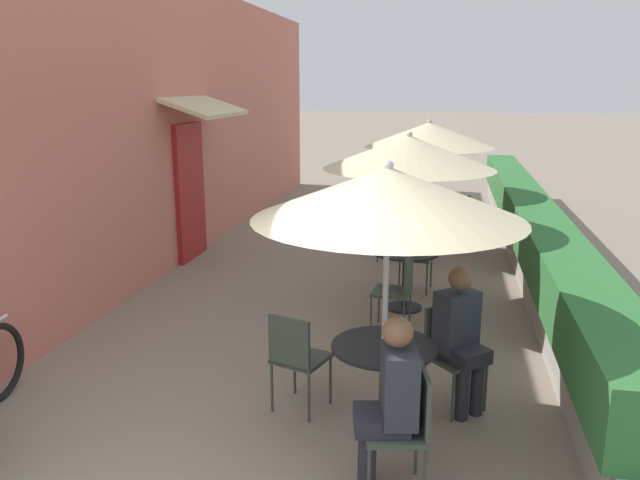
% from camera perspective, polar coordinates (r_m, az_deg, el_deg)
% --- Properties ---
extents(cafe_facade_wall, '(0.98, 13.82, 4.20)m').
position_cam_1_polar(cafe_facade_wall, '(10.34, -11.65, 10.56)').
color(cafe_facade_wall, '#C66B5B').
rests_on(cafe_facade_wall, ground_plane).
extents(planter_hedge, '(0.60, 12.82, 1.01)m').
position_cam_1_polar(planter_hedge, '(9.86, 18.59, 0.82)').
color(planter_hedge, gray).
rests_on(planter_hedge, ground_plane).
extents(patio_table_near, '(0.81, 0.81, 0.73)m').
position_cam_1_polar(patio_table_near, '(4.94, 5.82, -11.56)').
color(patio_table_near, black).
rests_on(patio_table_near, ground_plane).
extents(patio_umbrella_near, '(2.00, 2.00, 2.15)m').
position_cam_1_polar(patio_umbrella_near, '(4.53, 6.25, 4.23)').
color(patio_umbrella_near, '#B7B7BC').
rests_on(patio_umbrella_near, ground_plane).
extents(cafe_chair_near_left, '(0.51, 0.51, 0.87)m').
position_cam_1_polar(cafe_chair_near_left, '(5.21, -2.18, -10.40)').
color(cafe_chair_near_left, '#384238').
rests_on(cafe_chair_near_left, ground_plane).
extents(cafe_chair_near_right, '(0.47, 0.47, 0.87)m').
position_cam_1_polar(cafe_chair_near_right, '(4.31, 7.91, -16.12)').
color(cafe_chair_near_right, '#384238').
rests_on(cafe_chair_near_right, ground_plane).
extents(seated_patron_near_right, '(0.46, 0.39, 1.25)m').
position_cam_1_polar(seated_patron_near_right, '(4.21, 6.44, -14.17)').
color(seated_patron_near_right, '#23232D').
rests_on(seated_patron_near_right, ground_plane).
extents(cafe_chair_near_back, '(0.56, 0.56, 0.87)m').
position_cam_1_polar(cafe_chair_near_back, '(5.44, 11.82, -9.60)').
color(cafe_chair_near_back, '#384238').
rests_on(cafe_chair_near_back, ground_plane).
extents(seated_patron_near_back, '(0.50, 0.51, 1.25)m').
position_cam_1_polar(seated_patron_near_back, '(5.30, 12.72, -8.30)').
color(seated_patron_near_back, '#23232D').
rests_on(seated_patron_near_back, ground_plane).
extents(patio_table_mid, '(0.81, 0.81, 0.73)m').
position_cam_1_polar(patio_table_mid, '(7.60, 7.79, -2.36)').
color(patio_table_mid, black).
rests_on(patio_table_mid, ground_plane).
extents(patio_umbrella_mid, '(2.00, 2.00, 2.15)m').
position_cam_1_polar(patio_umbrella_mid, '(7.33, 8.14, 7.94)').
color(patio_umbrella_mid, '#B7B7BC').
rests_on(patio_umbrella_mid, ground_plane).
extents(cafe_chair_mid_left, '(0.45, 0.45, 0.87)m').
position_cam_1_polar(cafe_chair_mid_left, '(8.33, 8.28, -1.09)').
color(cafe_chair_mid_left, '#384238').
rests_on(cafe_chair_mid_left, ground_plane).
extents(cafe_chair_mid_right, '(0.45, 0.45, 0.87)m').
position_cam_1_polar(cafe_chair_mid_right, '(6.89, 7.17, -4.28)').
color(cafe_chair_mid_right, '#384238').
rests_on(cafe_chair_mid_right, ground_plane).
extents(coffee_cup_mid, '(0.07, 0.07, 0.09)m').
position_cam_1_polar(coffee_cup_mid, '(7.62, 8.71, -0.52)').
color(coffee_cup_mid, teal).
rests_on(coffee_cup_mid, patio_table_mid).
extents(patio_table_far, '(0.81, 0.81, 0.73)m').
position_cam_1_polar(patio_table_far, '(10.12, 9.64, 1.72)').
color(patio_table_far, black).
rests_on(patio_table_far, ground_plane).
extents(patio_umbrella_far, '(2.00, 2.00, 2.15)m').
position_cam_1_polar(patio_umbrella_far, '(9.92, 9.96, 9.44)').
color(patio_umbrella_far, '#B7B7BC').
rests_on(patio_umbrella_far, ground_plane).
extents(cafe_chair_far_left, '(0.55, 0.55, 0.87)m').
position_cam_1_polar(cafe_chair_far_left, '(10.57, 12.95, 1.95)').
color(cafe_chair_far_left, '#384238').
rests_on(cafe_chair_far_left, ground_plane).
extents(cafe_chair_far_right, '(0.55, 0.55, 0.87)m').
position_cam_1_polar(cafe_chair_far_right, '(9.72, 6.02, 1.17)').
color(cafe_chair_far_right, '#384238').
rests_on(cafe_chair_far_right, ground_plane).
extents(coffee_cup_far, '(0.07, 0.07, 0.09)m').
position_cam_1_polar(coffee_cup_far, '(9.99, 9.21, 2.94)').
color(coffee_cup_far, '#232328').
rests_on(coffee_cup_far, patio_table_far).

